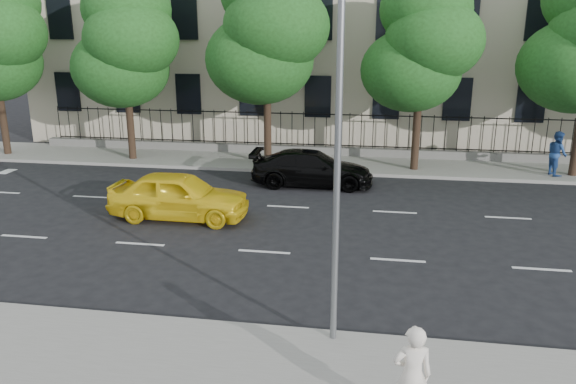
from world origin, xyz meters
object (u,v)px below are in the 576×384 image
(yellow_taxi, at_px, (179,196))
(woman_near, at_px, (412,376))
(street_light, at_px, (341,102))
(black_sedan, at_px, (312,168))

(yellow_taxi, bearing_deg, woman_near, -141.87)
(yellow_taxi, height_order, woman_near, woman_near)
(yellow_taxi, xyz_separation_m, woman_near, (7.59, -9.93, 0.23))
(street_light, relative_size, black_sedan, 1.55)
(street_light, relative_size, yellow_taxi, 1.63)
(black_sedan, bearing_deg, yellow_taxi, 139.40)
(yellow_taxi, bearing_deg, black_sedan, -38.60)
(street_light, height_order, black_sedan, street_light)
(yellow_taxi, xyz_separation_m, black_sedan, (4.13, 5.05, -0.09))
(black_sedan, height_order, woman_near, woman_near)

